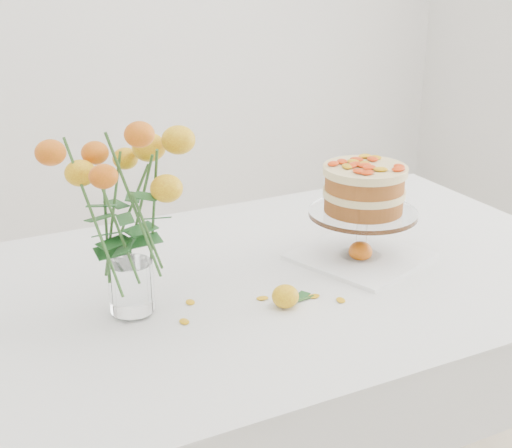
{
  "coord_description": "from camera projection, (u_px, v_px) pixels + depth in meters",
  "views": [
    {
      "loc": [
        -0.72,
        -1.27,
        1.44
      ],
      "look_at": [
        -0.1,
        -0.03,
        0.89
      ],
      "focal_mm": 50.0,
      "sensor_mm": 36.0,
      "label": 1
    }
  ],
  "objects": [
    {
      "name": "stray_petal_d",
      "position": [
        190.0,
        302.0,
        1.45
      ],
      "size": [
        0.03,
        0.02,
        0.0
      ],
      "primitive_type": "ellipsoid",
      "color": "#E5A40E",
      "rests_on": "table"
    },
    {
      "name": "table",
      "position": [
        289.0,
        302.0,
        1.63
      ],
      "size": [
        1.43,
        0.93,
        0.76
      ],
      "color": "tan",
      "rests_on": "ground"
    },
    {
      "name": "napkin",
      "position": [
        360.0,
        256.0,
        1.67
      ],
      "size": [
        0.34,
        0.34,
        0.01
      ],
      "primitive_type": "cube",
      "rotation": [
        0.0,
        0.0,
        0.35
      ],
      "color": "white",
      "rests_on": "table"
    },
    {
      "name": "rose_vase",
      "position": [
        124.0,
        190.0,
        1.32
      ],
      "size": [
        0.3,
        0.3,
        0.44
      ],
      "rotation": [
        0.0,
        0.0,
        -0.06
      ],
      "color": "white",
      "rests_on": "table"
    },
    {
      "name": "cake_stand",
      "position": [
        364.0,
        194.0,
        1.61
      ],
      "size": [
        0.25,
        0.25,
        0.22
      ],
      "rotation": [
        0.0,
        0.0,
        0.22
      ],
      "color": "white",
      "rests_on": "napkin"
    },
    {
      "name": "stray_petal_e",
      "position": [
        184.0,
        322.0,
        1.38
      ],
      "size": [
        0.03,
        0.02,
        0.0
      ],
      "primitive_type": "ellipsoid",
      "color": "#E5A40E",
      "rests_on": "table"
    },
    {
      "name": "loose_rose_near",
      "position": [
        286.0,
        296.0,
        1.43
      ],
      "size": [
        0.1,
        0.06,
        0.05
      ],
      "rotation": [
        0.0,
        0.0,
        0.11
      ],
      "color": "yellow",
      "rests_on": "table"
    },
    {
      "name": "loose_rose_far",
      "position": [
        361.0,
        251.0,
        1.64
      ],
      "size": [
        0.1,
        0.06,
        0.05
      ],
      "rotation": [
        0.0,
        0.0,
        0.23
      ],
      "color": "#BF5D09",
      "rests_on": "table"
    },
    {
      "name": "stray_petal_b",
      "position": [
        314.0,
        296.0,
        1.48
      ],
      "size": [
        0.03,
        0.02,
        0.0
      ],
      "primitive_type": "ellipsoid",
      "color": "#E5A40E",
      "rests_on": "table"
    },
    {
      "name": "stray_petal_f",
      "position": [
        419.0,
        258.0,
        1.66
      ],
      "size": [
        0.03,
        0.02,
        0.0
      ],
      "primitive_type": "ellipsoid",
      "color": "#E5A40E",
      "rests_on": "table"
    },
    {
      "name": "stray_petal_c",
      "position": [
        341.0,
        300.0,
        1.46
      ],
      "size": [
        0.03,
        0.02,
        0.0
      ],
      "primitive_type": "ellipsoid",
      "color": "#E5A40E",
      "rests_on": "table"
    },
    {
      "name": "stray_petal_a",
      "position": [
        262.0,
        298.0,
        1.47
      ],
      "size": [
        0.03,
        0.02,
        0.0
      ],
      "primitive_type": "ellipsoid",
      "color": "#E5A40E",
      "rests_on": "table"
    }
  ]
}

